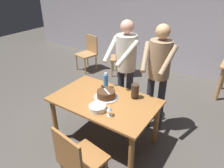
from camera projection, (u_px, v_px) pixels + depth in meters
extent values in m
plane|color=#4C4742|center=(105.00, 140.00, 3.25)|extent=(14.00, 14.00, 0.00)
cube|color=#ADA8B2|center=(182.00, 18.00, 4.96)|extent=(10.00, 0.12, 2.70)
cube|color=#9E6633|center=(104.00, 100.00, 2.90)|extent=(1.46, 0.90, 0.03)
cylinder|color=#9E6633|center=(55.00, 120.00, 3.12)|extent=(0.07, 0.07, 0.72)
cylinder|color=#9E6633|center=(131.00, 158.00, 2.49)|extent=(0.07, 0.07, 0.72)
cylinder|color=#9E6633|center=(87.00, 98.00, 3.67)|extent=(0.07, 0.07, 0.72)
cylinder|color=#9E6633|center=(156.00, 124.00, 3.04)|extent=(0.07, 0.07, 0.72)
cylinder|color=silver|center=(106.00, 97.00, 2.94)|extent=(0.34, 0.34, 0.01)
cylinder|color=brown|center=(106.00, 94.00, 2.92)|extent=(0.26, 0.26, 0.09)
cylinder|color=#432A18|center=(106.00, 91.00, 2.89)|extent=(0.25, 0.25, 0.01)
cube|color=silver|center=(107.00, 91.00, 2.87)|extent=(0.18, 0.12, 0.00)
cube|color=black|center=(103.00, 87.00, 2.98)|extent=(0.08, 0.06, 0.02)
cylinder|color=white|center=(98.00, 110.00, 2.67)|extent=(0.22, 0.22, 0.01)
cylinder|color=white|center=(98.00, 109.00, 2.67)|extent=(0.22, 0.22, 0.01)
cylinder|color=white|center=(97.00, 108.00, 2.66)|extent=(0.22, 0.22, 0.01)
cylinder|color=white|center=(97.00, 108.00, 2.66)|extent=(0.22, 0.22, 0.01)
cylinder|color=white|center=(97.00, 107.00, 2.65)|extent=(0.22, 0.22, 0.01)
cylinder|color=white|center=(97.00, 106.00, 2.65)|extent=(0.22, 0.22, 0.01)
cylinder|color=white|center=(97.00, 106.00, 2.64)|extent=(0.22, 0.22, 0.01)
cylinder|color=silver|center=(110.00, 115.00, 2.57)|extent=(0.07, 0.07, 0.00)
cylinder|color=silver|center=(110.00, 113.00, 2.55)|extent=(0.01, 0.01, 0.07)
cone|color=silver|center=(110.00, 108.00, 2.52)|extent=(0.08, 0.08, 0.07)
cylinder|color=#387AC6|center=(106.00, 81.00, 3.14)|extent=(0.07, 0.07, 0.22)
cylinder|color=silver|center=(106.00, 74.00, 3.08)|extent=(0.04, 0.04, 0.03)
cylinder|color=black|center=(135.00, 97.00, 2.93)|extent=(0.10, 0.10, 0.03)
cylinder|color=#3F2D23|center=(135.00, 90.00, 2.88)|extent=(0.11, 0.11, 0.18)
cylinder|color=#2D2D38|center=(129.00, 97.00, 3.49)|extent=(0.11, 0.11, 0.95)
cylinder|color=#2D2D38|center=(121.00, 93.00, 3.60)|extent=(0.11, 0.11, 0.95)
cylinder|color=beige|center=(126.00, 53.00, 3.19)|extent=(0.32, 0.32, 0.55)
sphere|color=tan|center=(127.00, 27.00, 3.01)|extent=(0.20, 0.20, 0.20)
cylinder|color=beige|center=(127.00, 54.00, 2.95)|extent=(0.20, 0.41, 0.34)
cylinder|color=beige|center=(111.00, 49.00, 3.13)|extent=(0.11, 0.42, 0.34)
cylinder|color=#2D2D38|center=(160.00, 105.00, 3.27)|extent=(0.11, 0.11, 0.95)
cylinder|color=#2D2D38|center=(149.00, 102.00, 3.34)|extent=(0.11, 0.11, 0.95)
cylinder|color=#997A5B|center=(160.00, 59.00, 2.95)|extent=(0.32, 0.32, 0.55)
sphere|color=tan|center=(163.00, 31.00, 2.77)|extent=(0.20, 0.20, 0.20)
cylinder|color=#997A5B|center=(168.00, 61.00, 2.71)|extent=(0.11, 0.42, 0.34)
cylinder|color=#997A5B|center=(145.00, 57.00, 2.84)|extent=(0.20, 0.42, 0.34)
cube|color=#9E6633|center=(84.00, 159.00, 2.38)|extent=(0.50, 0.50, 0.04)
cylinder|color=#9E6633|center=(86.00, 156.00, 2.71)|extent=(0.04, 0.04, 0.41)
cube|color=#9E6633|center=(67.00, 154.00, 2.13)|extent=(0.44, 0.09, 0.45)
cylinder|color=tan|center=(220.00, 84.00, 4.12)|extent=(0.07, 0.07, 0.71)
cylinder|color=tan|center=(224.00, 75.00, 4.53)|extent=(0.07, 0.07, 0.71)
cube|color=tan|center=(86.00, 55.00, 5.42)|extent=(0.52, 0.52, 0.04)
cylinder|color=tan|center=(85.00, 66.00, 5.30)|extent=(0.04, 0.04, 0.41)
cylinder|color=tan|center=(77.00, 63.00, 5.53)|extent=(0.04, 0.04, 0.41)
cylinder|color=tan|center=(96.00, 63.00, 5.52)|extent=(0.04, 0.04, 0.41)
cylinder|color=tan|center=(88.00, 59.00, 5.75)|extent=(0.04, 0.04, 0.41)
cube|color=tan|center=(92.00, 44.00, 5.43)|extent=(0.44, 0.12, 0.45)
cube|color=tan|center=(120.00, 58.00, 5.19)|extent=(0.60, 0.60, 0.04)
cylinder|color=tan|center=(112.00, 69.00, 5.15)|extent=(0.04, 0.04, 0.41)
cylinder|color=tan|center=(113.00, 64.00, 5.47)|extent=(0.04, 0.04, 0.41)
cylinder|color=tan|center=(127.00, 70.00, 5.12)|extent=(0.04, 0.04, 0.41)
cylinder|color=tan|center=(127.00, 64.00, 5.44)|extent=(0.04, 0.04, 0.41)
cube|color=tan|center=(128.00, 49.00, 5.06)|extent=(0.24, 0.40, 0.45)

